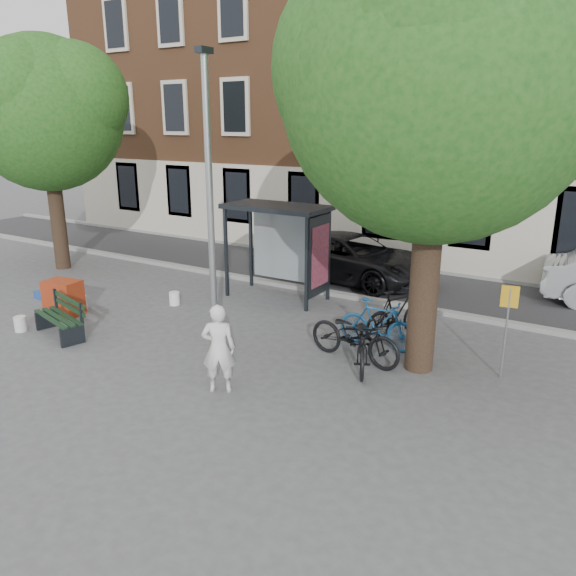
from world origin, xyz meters
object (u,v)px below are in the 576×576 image
at_px(bench, 61,319).
at_px(red_stand, 63,298).
at_px(lamppost, 211,225).
at_px(bike_d, 397,313).
at_px(bike_a, 355,335).
at_px(notice_sign, 508,312).
at_px(painter, 219,349).
at_px(bike_c, 363,342).
at_px(bike_b, 378,324).
at_px(car_dark, 351,258).
at_px(bus_shelter, 291,231).

relative_size(bench, red_stand, 2.00).
distance_m(lamppost, bike_d, 4.70).
relative_size(bench, bike_a, 0.84).
xyz_separation_m(bike_a, notice_sign, (2.78, 0.76, 0.78)).
xyz_separation_m(painter, bike_a, (1.53, 2.53, -0.28)).
bearing_deg(bike_c, bench, 171.97).
bearing_deg(bike_b, notice_sign, -92.90).
distance_m(bike_d, red_stand, 8.40).
relative_size(bike_c, bike_d, 1.05).
bearing_deg(painter, car_dark, -112.81).
distance_m(bus_shelter, bike_c, 4.96).
xyz_separation_m(bike_a, bike_d, (0.26, 1.72, 0.01)).
bearing_deg(bike_d, bench, 54.46).
bearing_deg(painter, lamppost, -80.28).
bearing_deg(notice_sign, lamppost, -170.68).
height_order(bike_a, bike_d, bike_d).
bearing_deg(car_dark, red_stand, 151.73).
distance_m(bike_a, bike_b, 0.92).
relative_size(bus_shelter, bike_a, 1.33).
bearing_deg(red_stand, bus_shelter, 44.58).
bearing_deg(bench, car_dark, 80.51).
xyz_separation_m(bench, red_stand, (-1.22, 1.00, 0.04)).
xyz_separation_m(bike_b, red_stand, (-7.73, -2.17, -0.10)).
height_order(painter, bench, painter).
height_order(bench, car_dark, car_dark).
bearing_deg(bench, painter, 12.13).
relative_size(bench, car_dark, 0.35).
distance_m(painter, bike_a, 2.97).
height_order(bus_shelter, painter, bus_shelter).
relative_size(lamppost, bike_d, 3.18).
relative_size(bike_a, car_dark, 0.41).
distance_m(bus_shelter, painter, 5.87).
bearing_deg(car_dark, bike_d, -134.97).
bearing_deg(car_dark, bike_c, -145.29).
height_order(lamppost, red_stand, lamppost).
xyz_separation_m(bus_shelter, red_stand, (-4.26, -4.20, -1.47)).
bearing_deg(bike_d, bike_a, 105.06).
distance_m(bike_c, car_dark, 6.50).
bearing_deg(bus_shelter, notice_sign, -19.66).
relative_size(bus_shelter, car_dark, 0.55).
distance_m(bike_a, car_dark, 6.22).
bearing_deg(red_stand, bike_b, 15.65).
xyz_separation_m(bench, car_dark, (3.64, 7.84, 0.31)).
distance_m(lamppost, painter, 2.67).
xyz_separation_m(bike_a, car_dark, (-2.75, 5.58, 0.16)).
bearing_deg(bus_shelter, bike_c, -40.96).
relative_size(bus_shelter, red_stand, 3.17).
relative_size(bike_a, bike_d, 1.11).
bearing_deg(bench, bike_b, 41.33).
xyz_separation_m(lamppost, bus_shelter, (-0.61, 4.11, -0.87)).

